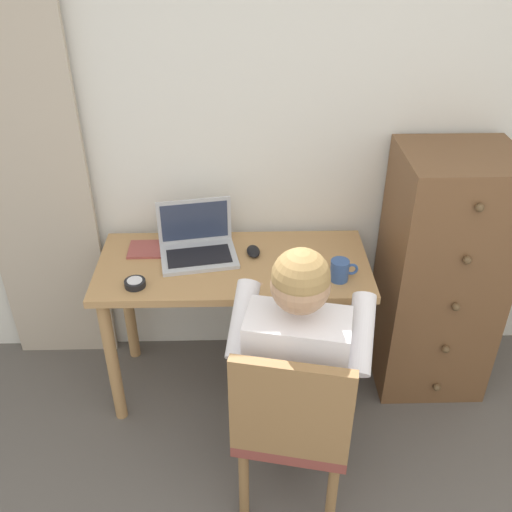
{
  "coord_description": "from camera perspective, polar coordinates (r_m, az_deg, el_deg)",
  "views": [
    {
      "loc": [
        -0.19,
        -0.31,
        2.17
      ],
      "look_at": [
        -0.14,
        1.76,
        0.83
      ],
      "focal_mm": 40.47,
      "sensor_mm": 36.0,
      "label": 1
    }
  ],
  "objects": [
    {
      "name": "coffee_mug",
      "position": [
        2.48,
        8.32,
        -1.4
      ],
      "size": [
        0.12,
        0.08,
        0.09
      ],
      "color": "#33518C",
      "rests_on": "desk"
    },
    {
      "name": "wall_back",
      "position": [
        2.68,
        2.87,
        12.79
      ],
      "size": [
        4.8,
        0.05,
        2.5
      ],
      "primitive_type": "cube",
      "color": "silver",
      "rests_on": "ground_plane"
    },
    {
      "name": "person_seated",
      "position": [
        2.22,
        4.33,
        -9.44
      ],
      "size": [
        0.61,
        0.64,
        1.2
      ],
      "color": "#4C4C4C",
      "rests_on": "ground_plane"
    },
    {
      "name": "notebook_pad",
      "position": [
        2.72,
        -10.29,
        0.67
      ],
      "size": [
        0.21,
        0.15,
        0.01
      ],
      "primitive_type": "cube",
      "rotation": [
        0.0,
        0.0,
        0.01
      ],
      "color": "#994742",
      "rests_on": "desk"
    },
    {
      "name": "dresser",
      "position": [
        2.86,
        17.68,
        -1.81
      ],
      "size": [
        0.51,
        0.49,
        1.23
      ],
      "color": "brown",
      "rests_on": "ground_plane"
    },
    {
      "name": "chair",
      "position": [
        2.23,
        3.66,
        -16.05
      ],
      "size": [
        0.49,
        0.48,
        0.88
      ],
      "color": "brown",
      "rests_on": "ground_plane"
    },
    {
      "name": "computer_mouse",
      "position": [
        2.64,
        -0.26,
        0.47
      ],
      "size": [
        0.07,
        0.11,
        0.03
      ],
      "primitive_type": "ellipsoid",
      "rotation": [
        0.0,
        0.0,
        0.12
      ],
      "color": "black",
      "rests_on": "desk"
    },
    {
      "name": "curtain_panel",
      "position": [
        2.82,
        -21.65,
        8.7
      ],
      "size": [
        0.52,
        0.03,
        2.23
      ],
      "primitive_type": "cube",
      "color": "#BCAD99",
      "rests_on": "ground_plane"
    },
    {
      "name": "desk_clock",
      "position": [
        2.49,
        -11.87,
        -2.65
      ],
      "size": [
        0.09,
        0.09,
        0.03
      ],
      "color": "black",
      "rests_on": "desk"
    },
    {
      "name": "laptop",
      "position": [
        2.64,
        -5.82,
        1.19
      ],
      "size": [
        0.38,
        0.3,
        0.24
      ],
      "color": "#B7BABF",
      "rests_on": "desk"
    },
    {
      "name": "desk",
      "position": [
        2.66,
        -2.21,
        -2.79
      ],
      "size": [
        1.22,
        0.55,
        0.73
      ],
      "color": "tan",
      "rests_on": "ground_plane"
    }
  ]
}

